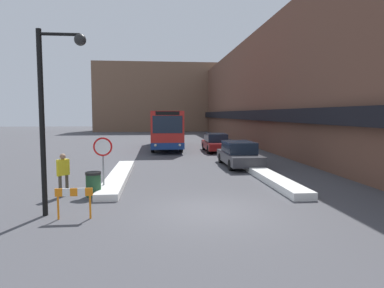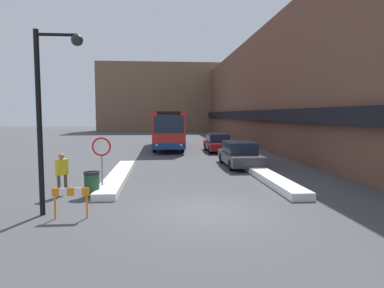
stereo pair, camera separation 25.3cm
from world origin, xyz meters
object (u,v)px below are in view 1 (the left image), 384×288
(parked_car_front, at_px, (239,154))
(construction_barricade, at_px, (74,197))
(stop_sign, at_px, (103,152))
(trash_bin, at_px, (93,184))
(parked_car_middle, at_px, (216,143))
(street_lamp, at_px, (52,100))
(city_bus, at_px, (166,128))
(pedestrian, at_px, (63,171))

(parked_car_front, distance_m, construction_barricade, 12.28)
(stop_sign, relative_size, trash_bin, 2.34)
(parked_car_middle, distance_m, stop_sign, 16.06)
(street_lamp, distance_m, trash_bin, 3.95)
(construction_barricade, bearing_deg, parked_car_middle, 67.58)
(city_bus, distance_m, trash_bin, 18.71)
(stop_sign, xyz_separation_m, pedestrian, (-1.42, -0.59, -0.62))
(street_lamp, relative_size, construction_barricade, 5.17)
(parked_car_front, distance_m, pedestrian, 10.87)
(pedestrian, distance_m, trash_bin, 1.28)
(parked_car_front, distance_m, stop_sign, 9.45)
(parked_car_front, xyz_separation_m, construction_barricade, (-7.42, -9.78, -0.08))
(city_bus, bearing_deg, stop_sign, -99.61)
(city_bus, distance_m, stop_sign, 17.84)
(city_bus, relative_size, street_lamp, 1.97)
(parked_car_middle, bearing_deg, pedestrian, -119.67)
(city_bus, bearing_deg, construction_barricade, -98.84)
(parked_car_middle, distance_m, construction_barricade, 19.47)
(trash_bin, bearing_deg, stop_sign, 71.82)
(pedestrian, bearing_deg, city_bus, 29.48)
(parked_car_middle, relative_size, stop_sign, 2.08)
(trash_bin, distance_m, construction_barricade, 2.83)
(city_bus, relative_size, stop_sign, 5.05)
(parked_car_middle, bearing_deg, stop_sign, -116.30)
(city_bus, height_order, stop_sign, city_bus)
(parked_car_middle, xyz_separation_m, stop_sign, (-7.11, -14.38, 0.85))
(city_bus, bearing_deg, parked_car_middle, -37.82)
(city_bus, distance_m, pedestrian, 18.72)
(stop_sign, xyz_separation_m, street_lamp, (-1.00, -3.14, 1.97))
(parked_car_middle, height_order, stop_sign, stop_sign)
(stop_sign, height_order, trash_bin, stop_sign)
(city_bus, xyz_separation_m, parked_car_front, (4.13, -11.42, -1.08))
(pedestrian, bearing_deg, parked_car_front, -8.56)
(pedestrian, height_order, construction_barricade, pedestrian)
(parked_car_middle, xyz_separation_m, street_lamp, (-8.11, -17.52, 2.81))
(parked_car_front, xyz_separation_m, pedestrian, (-8.53, -6.75, 0.24))
(pedestrian, distance_m, construction_barricade, 3.24)
(parked_car_middle, distance_m, street_lamp, 19.51)
(parked_car_front, height_order, pedestrian, pedestrian)
(trash_bin, bearing_deg, construction_barricade, -91.15)
(city_bus, xyz_separation_m, trash_bin, (-3.24, -18.38, -1.35))
(construction_barricade, bearing_deg, stop_sign, 85.00)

